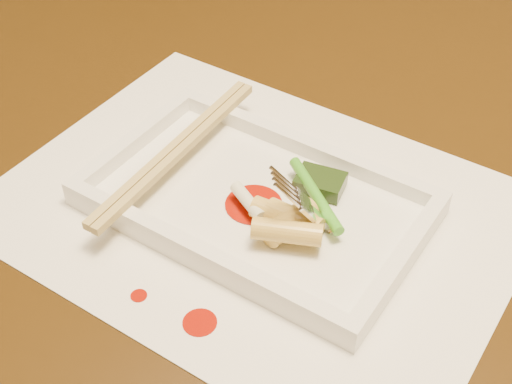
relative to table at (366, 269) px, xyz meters
The scene contains 20 objects.
table is the anchor object (origin of this frame).
placemat 0.15m from the table, 131.90° to the right, with size 0.40×0.30×0.00m, color white.
sauce_splatter_a 0.22m from the table, 101.77° to the right, with size 0.02×0.02×0.00m, color #9D1204.
sauce_splatter_b 0.24m from the table, 114.48° to the right, with size 0.01×0.01×0.00m, color #9D1204.
plate_base 0.15m from the table, 131.90° to the right, with size 0.26×0.16×0.01m, color white.
plate_rim_far 0.14m from the table, behind, with size 0.26×0.01×0.01m, color white.
plate_rim_near 0.20m from the table, 114.77° to the right, with size 0.26×0.01×0.01m, color white.
plate_rim_left 0.24m from the table, 158.04° to the right, with size 0.01×0.14×0.01m, color white.
plate_rim_right 0.15m from the table, 55.57° to the right, with size 0.01×0.14×0.01m, color white.
veg_piece 0.13m from the table, 132.62° to the right, with size 0.04×0.03×0.01m, color black.
scallion_white 0.17m from the table, 126.48° to the right, with size 0.01×0.01×0.04m, color #EAEACC.
scallion_green 0.14m from the table, 115.87° to the right, with size 0.01×0.01×0.09m, color #318D16.
chopstick_a 0.21m from the table, 152.77° to the right, with size 0.01×0.21×0.01m, color tan.
chopstick_b 0.21m from the table, 151.50° to the right, with size 0.01×0.21×0.01m, color tan.
fork 0.19m from the table, 90.28° to the right, with size 0.09×0.10×0.14m, color silver, non-canonical shape.
sauce_blob_0 0.16m from the table, 129.89° to the right, with size 0.05×0.05×0.00m, color #9D1204.
rice_cake_0 0.15m from the table, 108.24° to the right, with size 0.02×0.02×0.04m, color #DFCA68.
rice_cake_1 0.16m from the table, 108.41° to the right, with size 0.02×0.02×0.04m, color #DFCA68.
rice_cake_2 0.17m from the table, 102.68° to the right, with size 0.02×0.02×0.05m, color #DFCA68.
rice_cake_3 0.16m from the table, 113.97° to the right, with size 0.02×0.02×0.04m, color #DFCA68.
Camera 1 is at (0.16, -0.42, 1.15)m, focal length 50.00 mm.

